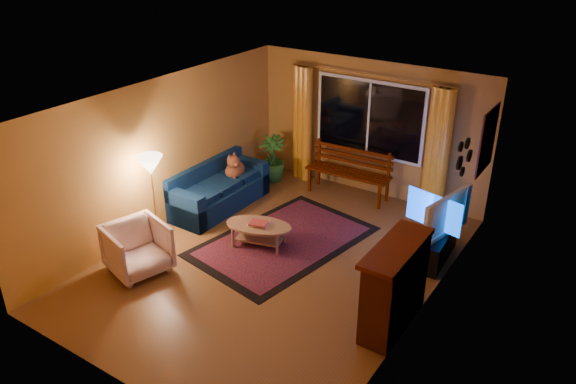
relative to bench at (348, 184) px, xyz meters
The scene contains 22 objects.
floor 2.60m from the bench, 86.14° to the right, with size 4.50×6.00×0.02m, color brown.
ceiling 3.44m from the bench, 86.14° to the right, with size 4.50×6.00×0.02m, color white.
wall_back 1.11m from the bench, 67.93° to the left, with size 4.50×0.02×2.50m, color #BD8237.
wall_left 3.47m from the bench, 128.95° to the right, with size 0.02×6.00×2.50m, color #BD8237.
wall_right 3.69m from the bench, 46.67° to the right, with size 0.02×6.00×2.50m, color #BD8237.
window 1.28m from the bench, 64.47° to the left, with size 2.00×0.02×1.30m, color black.
curtain_rod 2.05m from the bench, 61.42° to the left, with size 0.03×0.03×3.20m, color #BF8C3F.
curtain_left 1.50m from the bench, 165.70° to the left, with size 0.36×0.36×2.24m, color orange.
curtain_right 1.79m from the bench, 11.12° to the left, with size 0.36×0.36×2.24m, color orange.
bench is the anchor object (origin of this frame).
potted_plant 1.61m from the bench, behind, with size 0.51×0.51×0.92m, color #235B1E.
sofa 2.40m from the bench, 136.13° to the right, with size 0.84×1.96×0.79m, color #0A2042.
dog 2.11m from the bench, 143.97° to the right, with size 0.31×0.42×0.46m, color #9C4F2B, non-canonical shape.
armchair 4.14m from the bench, 109.50° to the right, with size 0.80×0.75×0.83m, color beige.
floor_lamp 3.65m from the bench, 118.54° to the right, with size 0.25×0.25×1.50m, color #BF8C3F.
rug 2.06m from the bench, 91.95° to the right, with size 1.81×2.86×0.02m, color maroon.
coffee_table 2.38m from the bench, 97.79° to the right, with size 1.06×1.06×0.39m, color #996C4F.
tv_console 2.45m from the bench, 29.10° to the right, with size 0.37×1.10×0.46m, color black.
television 2.51m from the bench, 29.10° to the right, with size 1.16×0.15×0.67m, color black.
fireplace 3.73m from the bench, 53.27° to the right, with size 0.40×1.20×1.10m, color maroon.
mirror_cluster 3.13m from the bench, 28.24° to the right, with size 0.06×0.60×0.56m, color black, non-canonical shape.
painting 2.78m from the bench, ahead, with size 0.04×0.76×0.96m, color #C6522B.
Camera 1 is at (4.10, -5.92, 4.67)m, focal length 35.00 mm.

